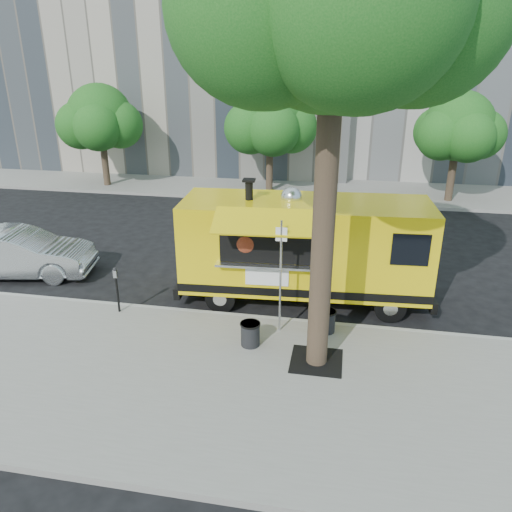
{
  "coord_description": "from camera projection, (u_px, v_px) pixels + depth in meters",
  "views": [
    {
      "loc": [
        3.01,
        -12.81,
        6.82
      ],
      "look_at": [
        0.64,
        0.0,
        1.55
      ],
      "focal_mm": 35.0,
      "sensor_mm": 36.0,
      "label": 1
    }
  ],
  "objects": [
    {
      "name": "far_tree_c",
      "position": [
        459.0,
        126.0,
        23.3
      ],
      "size": [
        3.24,
        3.24,
        5.21
      ],
      "color": "#33261C",
      "rests_on": "far_sidewalk"
    },
    {
      "name": "curb",
      "position": [
        227.0,
        316.0,
        13.86
      ],
      "size": [
        60.0,
        0.14,
        0.16
      ],
      "primitive_type": "cube",
      "color": "#999993",
      "rests_on": "ground"
    },
    {
      "name": "sidewalk",
      "position": [
        195.0,
        382.0,
        11.07
      ],
      "size": [
        60.0,
        6.0,
        0.15
      ],
      "primitive_type": "cube",
      "color": "gray",
      "rests_on": "ground"
    },
    {
      "name": "parking_meter",
      "position": [
        116.0,
        284.0,
        13.65
      ],
      "size": [
        0.11,
        0.11,
        1.33
      ],
      "color": "black",
      "rests_on": "sidewalk"
    },
    {
      "name": "tree_well",
      "position": [
        316.0,
        361.0,
        11.69
      ],
      "size": [
        1.2,
        1.2,
        0.02
      ],
      "primitive_type": "cube",
      "color": "black",
      "rests_on": "sidewalk"
    },
    {
      "name": "food_truck",
      "position": [
        303.0,
        247.0,
        14.3
      ],
      "size": [
        7.41,
        3.71,
        3.61
      ],
      "rotation": [
        0.0,
        0.0,
        0.06
      ],
      "color": "yellow",
      "rests_on": "ground"
    },
    {
      "name": "sign_post",
      "position": [
        281.0,
        271.0,
        12.37
      ],
      "size": [
        0.28,
        0.06,
        3.0
      ],
      "color": "silver",
      "rests_on": "sidewalk"
    },
    {
      "name": "far_tree_b",
      "position": [
        270.0,
        119.0,
        25.05
      ],
      "size": [
        3.6,
        3.6,
        5.5
      ],
      "color": "#33261C",
      "rests_on": "far_sidewalk"
    },
    {
      "name": "ground",
      "position": [
        235.0,
        303.0,
        14.74
      ],
      "size": [
        120.0,
        120.0,
        0.0
      ],
      "primitive_type": "plane",
      "color": "black",
      "rests_on": "ground"
    },
    {
      "name": "trash_bin_left",
      "position": [
        250.0,
        333.0,
        12.23
      ],
      "size": [
        0.5,
        0.5,
        0.61
      ],
      "color": "black",
      "rests_on": "sidewalk"
    },
    {
      "name": "sedan",
      "position": [
        18.0,
        253.0,
        16.31
      ],
      "size": [
        5.01,
        2.51,
        1.58
      ],
      "primitive_type": "imported",
      "rotation": [
        0.0,
        0.0,
        1.75
      ],
      "color": "#B4B8BC",
      "rests_on": "ground"
    },
    {
      "name": "far_tree_a",
      "position": [
        100.0,
        117.0,
        26.23
      ],
      "size": [
        3.42,
        3.42,
        5.36
      ],
      "color": "#33261C",
      "rests_on": "far_sidewalk"
    },
    {
      "name": "trash_bin_right",
      "position": [
        326.0,
        320.0,
        12.84
      ],
      "size": [
        0.49,
        0.49,
        0.59
      ],
      "color": "black",
      "rests_on": "sidewalk"
    },
    {
      "name": "far_sidewalk",
      "position": [
        290.0,
        189.0,
        27.02
      ],
      "size": [
        60.0,
        5.0,
        0.15
      ],
      "primitive_type": "cube",
      "color": "gray",
      "rests_on": "ground"
    }
  ]
}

